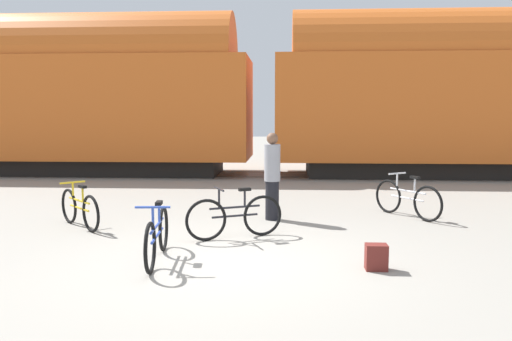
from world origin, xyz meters
name	(u,v)px	position (x,y,z in m)	size (l,w,h in m)	color
ground_plane	(229,260)	(0.00, 0.00, 0.00)	(80.00, 80.00, 0.00)	gray
freight_train	(263,91)	(0.00, 10.05, 2.81)	(56.09, 3.18, 5.40)	black
rail_near	(262,177)	(0.00, 9.33, 0.01)	(68.09, 0.07, 0.01)	#4C4238
rail_far	(264,172)	(0.00, 10.77, 0.01)	(68.09, 0.07, 0.01)	#4C4238
bicycle_silver	(407,199)	(3.18, 3.13, 0.37)	(0.99, 1.45, 0.86)	black
bicycle_blue	(157,236)	(-0.98, -0.13, 0.36)	(0.46, 1.74, 0.83)	black
bicycle_yellow	(79,208)	(-2.90, 1.83, 0.35)	(1.18, 1.18, 0.81)	black
bicycle_black	(235,216)	(-0.04, 1.22, 0.36)	(1.52, 0.75, 0.85)	black
person_in_grey	(272,176)	(0.53, 2.73, 0.85)	(0.31, 0.31, 1.68)	black
backpack	(376,257)	(1.97, -0.34, 0.17)	(0.28, 0.20, 0.34)	maroon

